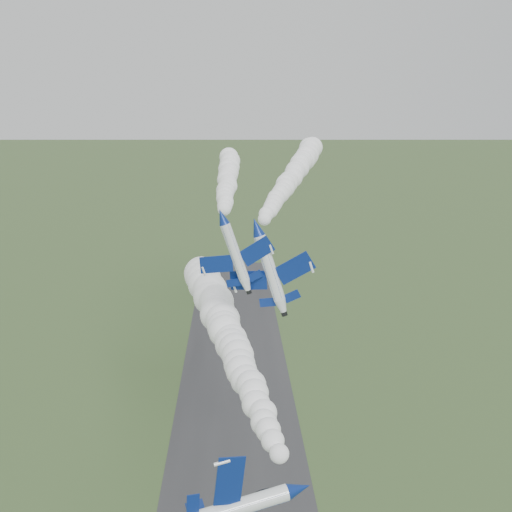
# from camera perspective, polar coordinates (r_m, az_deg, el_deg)

# --- Properties ---
(runway) EXTENTS (24.00, 260.00, 0.04)m
(runway) POSITION_cam_1_polar(r_m,az_deg,el_deg) (99.41, -1.93, -21.17)
(runway) COLOR #2E2E31
(runway) RESTS_ON ground
(jet_lead) EXTENTS (4.15, 11.57, 9.57)m
(jet_lead) POSITION_cam_1_polar(r_m,az_deg,el_deg) (50.47, 4.38, -22.24)
(jet_lead) COLOR white
(smoke_trail_jet_lead) EXTENTS (19.08, 55.63, 5.98)m
(smoke_trail_jet_lead) POSITION_cam_1_polar(r_m,az_deg,el_deg) (75.39, -2.73, -7.98)
(smoke_trail_jet_lead) COLOR white
(jet_pair_left) EXTENTS (9.20, 11.61, 3.78)m
(jet_pair_left) POSITION_cam_1_polar(r_m,az_deg,el_deg) (70.89, -3.43, 3.95)
(jet_pair_left) COLOR white
(smoke_trail_jet_pair_left) EXTENTS (6.99, 65.53, 4.47)m
(smoke_trail_jet_pair_left) POSITION_cam_1_polar(r_m,az_deg,el_deg) (106.01, -2.82, 7.91)
(smoke_trail_jet_pair_left) COLOR white
(jet_pair_right) EXTENTS (10.88, 13.40, 4.33)m
(jet_pair_right) POSITION_cam_1_polar(r_m,az_deg,el_deg) (71.85, 0.03, 2.93)
(jet_pair_right) COLOR white
(smoke_trail_jet_pair_right) EXTENTS (19.54, 69.00, 5.04)m
(smoke_trail_jet_pair_right) POSITION_cam_1_polar(r_m,az_deg,el_deg) (108.77, 3.83, 8.27)
(smoke_trail_jet_pair_right) COLOR white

